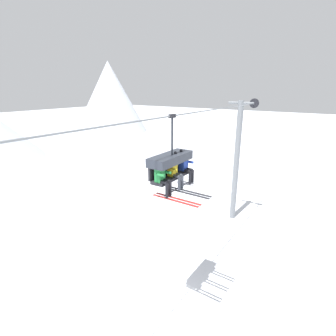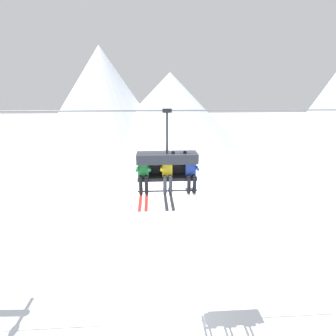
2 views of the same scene
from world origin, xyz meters
TOP-DOWN VIEW (x-y plane):
  - ground_plane at (0.00, 0.00)m, footprint 200.00×200.00m
  - mountain_peak_west at (-7.80, 34.89)m, footprint 20.58×20.58m
  - mountain_peak_central at (2.95, 33.45)m, footprint 22.42×22.42m
  - lift_cable at (0.51, -0.80)m, footprint 19.77×0.05m
  - chairlift_chair at (0.48, -0.73)m, footprint 1.91×0.74m
  - skier_green at (-0.27, -0.95)m, footprint 0.46×1.70m
  - skier_yellow at (0.48, -0.94)m, footprint 0.48×1.70m
  - skier_blue at (1.22, -0.94)m, footprint 0.48×1.70m

SIDE VIEW (x-z plane):
  - ground_plane at x=0.00m, z-range 0.00..0.00m
  - mountain_peak_central at x=2.95m, z-range 0.00..11.24m
  - skier_green at x=-0.27m, z-range 5.29..6.52m
  - skier_yellow at x=0.48m, z-range 5.26..6.60m
  - skier_blue at x=1.22m, z-range 5.26..6.60m
  - chairlift_chair at x=0.48m, z-range 4.95..7.47m
  - mountain_peak_west at x=-7.80m, z-range 0.00..15.18m
  - lift_cable at x=0.51m, z-range 7.78..7.83m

